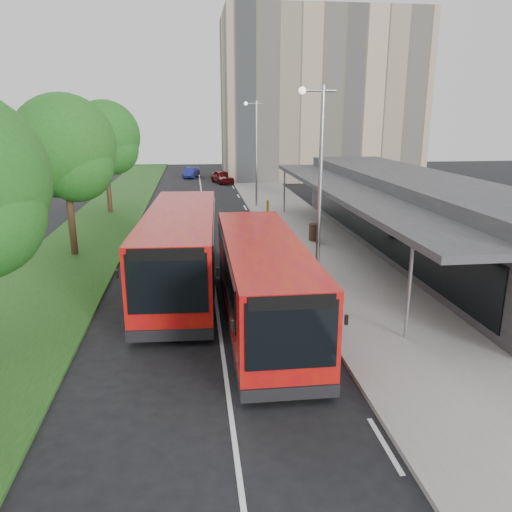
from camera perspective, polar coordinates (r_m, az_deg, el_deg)
The scene contains 17 objects.
ground at distance 18.49m, azimuth -4.40°, elevation -6.71°, with size 120.00×120.00×0.00m, color black.
pavement at distance 38.32m, azimuth 3.10°, elevation 5.22°, with size 5.00×80.00×0.15m, color gray.
grass_verge at distance 38.25m, azimuth -16.51°, elevation 4.53°, with size 5.00×80.00×0.10m, color #1A4415.
lane_centre_line at distance 32.85m, azimuth -5.72°, elevation 3.27°, with size 0.12×70.00×0.01m, color silver.
kerb_dashes at distance 36.98m, azimuth -0.77°, elevation 4.74°, with size 0.12×56.00×0.01m.
office_block at distance 60.92m, azimuth 7.18°, elevation 17.44°, with size 22.00×12.00×18.00m, color tan.
station_building at distance 28.07m, azimuth 17.41°, elevation 4.74°, with size 7.70×26.00×4.00m.
tree_mid at distance 26.94m, azimuth -21.03°, elevation 10.94°, with size 5.08×5.08×8.17m.
tree_far at distance 38.69m, azimuth -16.90°, elevation 12.47°, with size 5.10×5.10×8.20m.
lamp_post_near at distance 19.82m, azimuth 7.12°, elevation 8.87°, with size 1.44×0.28×8.00m.
lamp_post_far at distance 39.45m, azimuth -0.08°, elevation 12.34°, with size 1.44×0.28×8.00m.
bus_main at distance 17.14m, azimuth 0.80°, elevation -2.99°, with size 2.89×10.66×3.01m.
bus_second at distance 20.98m, azimuth -8.55°, elevation 0.73°, with size 3.51×11.69×3.27m.
litter_bin at distance 28.72m, azimuth 6.59°, elevation 2.73°, with size 0.54×0.54×0.98m, color #392817.
bollard at distance 36.45m, azimuth 1.33°, elevation 5.62°, with size 0.16×0.16×1.01m, color yellow.
car_near at distance 54.81m, azimuth -3.88°, elevation 9.02°, with size 1.62×4.02×1.37m, color #4E0B0B.
car_far at distance 60.23m, azimuth -7.43°, elevation 9.44°, with size 1.27×3.64×1.20m, color navy.
Camera 1 is at (-0.72, -17.08, 7.04)m, focal length 35.00 mm.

